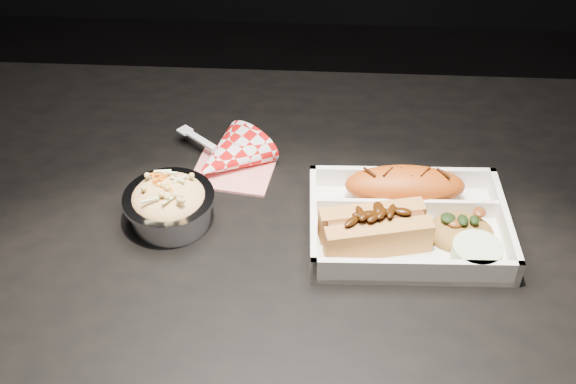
# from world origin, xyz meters

# --- Properties ---
(dining_table) EXTENTS (1.20, 0.80, 0.75)m
(dining_table) POSITION_xyz_m (0.00, 0.00, 0.66)
(dining_table) COLOR black
(dining_table) RESTS_ON ground
(food_tray) EXTENTS (0.26, 0.19, 0.04)m
(food_tray) POSITION_xyz_m (0.13, 0.01, 0.76)
(food_tray) COLOR white
(food_tray) RESTS_ON dining_table
(fried_pastry) EXTENTS (0.16, 0.07, 0.05)m
(fried_pastry) POSITION_xyz_m (0.13, 0.07, 0.78)
(fried_pastry) COLOR #AE4811
(fried_pastry) RESTS_ON food_tray
(hotdog) EXTENTS (0.14, 0.09, 0.06)m
(hotdog) POSITION_xyz_m (0.08, -0.02, 0.78)
(hotdog) COLOR #BE8341
(hotdog) RESTS_ON food_tray
(fried_rice_mound) EXTENTS (0.09, 0.07, 0.03)m
(fried_rice_mound) POSITION_xyz_m (0.19, 0.00, 0.77)
(fried_rice_mound) COLOR olive
(fried_rice_mound) RESTS_ON food_tray
(cupcake_liner) EXTENTS (0.06, 0.06, 0.03)m
(cupcake_liner) POSITION_xyz_m (0.20, -0.05, 0.77)
(cupcake_liner) COLOR beige
(cupcake_liner) RESTS_ON food_tray
(foil_coleslaw_cup) EXTENTS (0.12, 0.12, 0.07)m
(foil_coleslaw_cup) POSITION_xyz_m (-0.18, 0.02, 0.78)
(foil_coleslaw_cup) COLOR silver
(foil_coleslaw_cup) RESTS_ON dining_table
(napkin_fork) EXTENTS (0.16, 0.15, 0.10)m
(napkin_fork) POSITION_xyz_m (-0.12, 0.13, 0.77)
(napkin_fork) COLOR red
(napkin_fork) RESTS_ON dining_table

